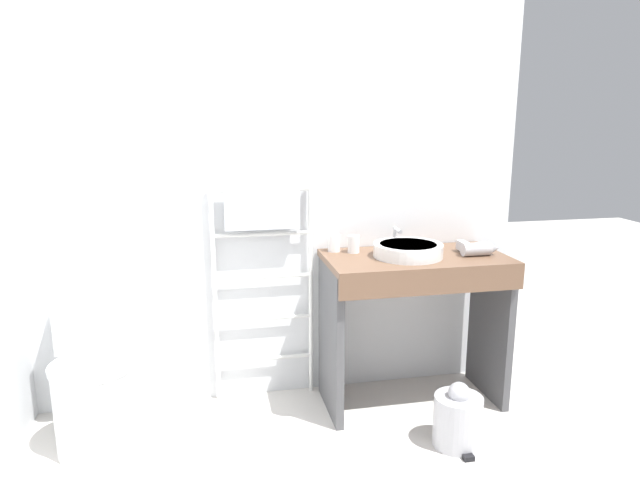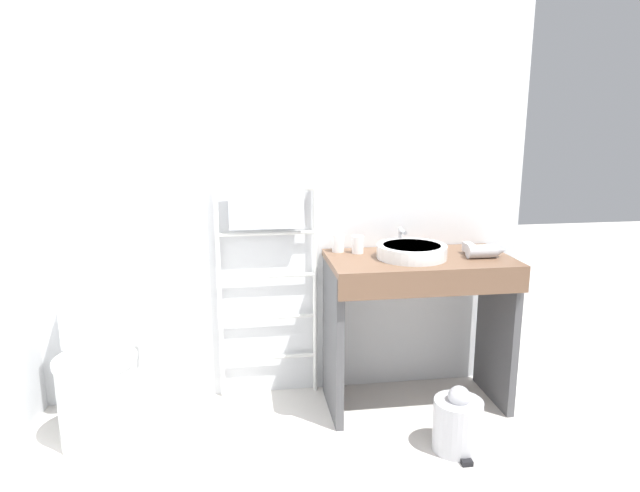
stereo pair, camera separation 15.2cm
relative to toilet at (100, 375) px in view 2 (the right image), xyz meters
name	(u,v)px [view 2 (the right image)]	position (x,y,z in m)	size (l,w,h in m)	color
wall_back	(275,156)	(0.91, 0.39, 1.03)	(2.81, 0.12, 2.70)	silver
toilet	(100,375)	(0.00, 0.00, 0.00)	(0.40, 0.53, 0.76)	white
towel_radiator	(267,243)	(0.85, 0.29, 0.57)	(0.55, 0.06, 1.23)	white
vanity_counter	(419,307)	(1.63, 0.05, 0.25)	(0.96, 0.52, 0.84)	brown
sink_basin	(412,251)	(1.58, 0.06, 0.56)	(0.36, 0.36, 0.07)	white
faucet	(401,236)	(1.58, 0.25, 0.60)	(0.02, 0.10, 0.12)	silver
cup_near_wall	(338,243)	(1.23, 0.25, 0.57)	(0.07, 0.07, 0.10)	white
cup_near_edge	(358,245)	(1.33, 0.20, 0.57)	(0.06, 0.06, 0.09)	white
hair_dryer	(483,251)	(1.96, 0.01, 0.56)	(0.21, 0.17, 0.07)	#B7B7BC
trash_bin	(458,423)	(1.70, -0.39, -0.18)	(0.23, 0.27, 0.33)	#B7B7BC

